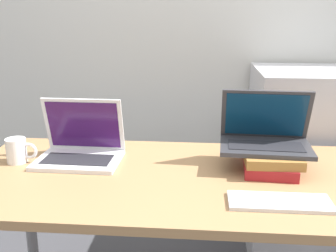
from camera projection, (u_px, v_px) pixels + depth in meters
The scene contains 7 objects.
desk at pixel (198, 193), 1.41m from camera, with size 1.70×0.72×0.71m.
laptop_left at pixel (80, 148), 1.53m from camera, with size 0.32×0.24×0.24m.
book_stack at pixel (269, 159), 1.44m from camera, with size 0.20×0.27×0.07m.
laptop_on_books at pixel (265, 136), 1.45m from camera, with size 0.34×0.23×0.21m.
wireless_keyboard at pixel (279, 202), 1.18m from camera, with size 0.31×0.12×0.01m.
mug at pixel (17, 151), 1.50m from camera, with size 0.12×0.08×0.09m.
mini_fridge at pixel (300, 164), 2.06m from camera, with size 0.51×0.54×0.99m.
Camera 1 is at (0.00, -0.93, 1.27)m, focal length 42.00 mm.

